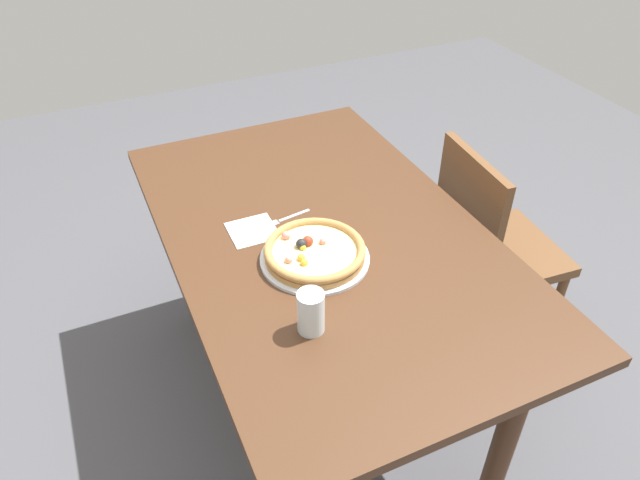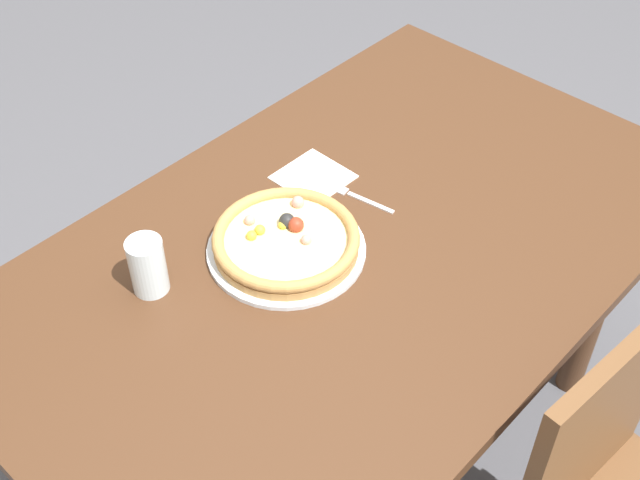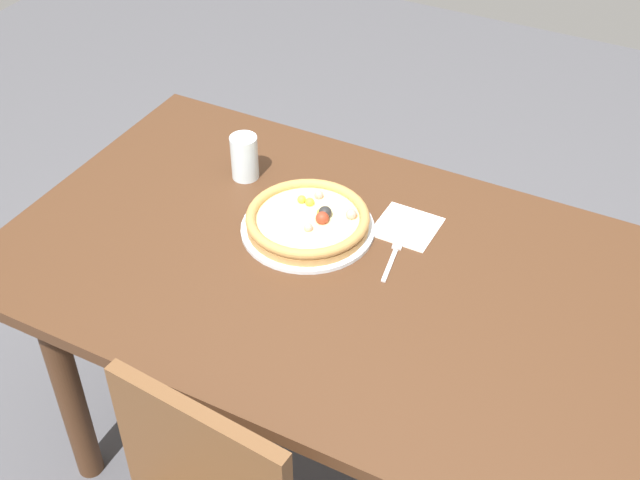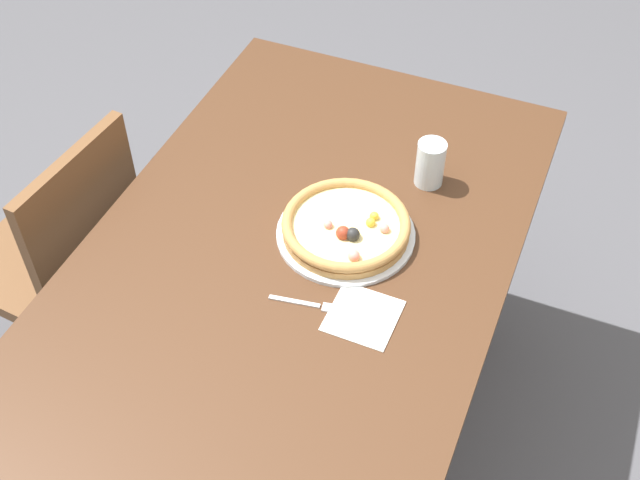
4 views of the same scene
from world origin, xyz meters
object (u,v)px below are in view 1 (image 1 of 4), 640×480
Objects in this scene: dining_table at (325,260)px; drinking_glass at (311,312)px; napkin at (253,231)px; fork at (283,220)px; pizza at (314,251)px; plate at (315,258)px; chair_near at (489,246)px.

drinking_glass reaches higher than dining_table.
fork is at bearing -82.79° from napkin.
fork is (0.21, 0.01, -0.03)m from pizza.
pizza is 0.27m from drinking_glass.
napkin is (0.20, 0.12, -0.00)m from plate.
fork is at bearing -12.92° from drinking_glass.
dining_table is at bearing -84.69° from chair_near.
pizza is at bearing -25.75° from drinking_glass.
fork reaches higher than napkin.
plate is at bearing -76.68° from chair_near.
dining_table is 0.69m from chair_near.
drinking_glass reaches higher than fork.
plate is 0.03m from pizza.
pizza is at bearing 84.08° from fork.
drinking_glass is at bearing 150.27° from dining_table.
chair_near is at bearing -81.52° from plate.
chair_near is at bearing 163.18° from fork.
chair_near reaches higher than napkin.
pizza is (-0.11, 0.08, 0.14)m from dining_table.
dining_table is 0.44m from drinking_glass.
fork is at bearing 3.30° from pizza.
pizza reaches higher than fork.
plate is 0.22m from fork.
pizza is (0.00, 0.00, 0.03)m from plate.
chair_near reaches higher than plate.
napkin is at bearing -2.00° from fork.
plate is (-0.11, 0.75, 0.28)m from chair_near.
plate is (-0.11, 0.08, 0.12)m from dining_table.
dining_table is 0.25m from napkin.
fork is (0.11, 0.09, 0.11)m from dining_table.
dining_table is 12.86× the size of drinking_glass.
chair_near is at bearing -67.87° from drinking_glass.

